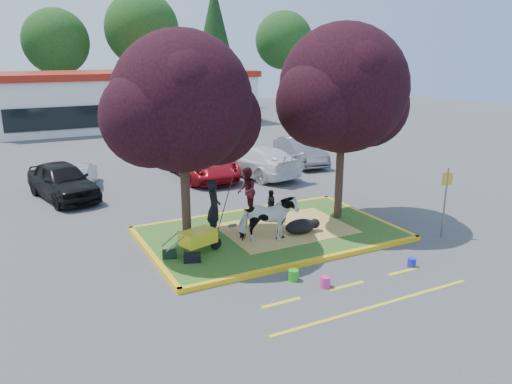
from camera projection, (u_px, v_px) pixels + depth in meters
name	position (u px, v px, depth m)	size (l,w,h in m)	color
ground	(270.00, 236.00, 16.79)	(90.00, 90.00, 0.00)	#424244
median_island	(270.00, 233.00, 16.77)	(8.00, 5.00, 0.15)	#2D561B
curb_near	(313.00, 261.00, 14.56)	(8.30, 0.16, 0.15)	yellow
curb_far	(238.00, 212.00, 18.98)	(8.30, 0.16, 0.15)	yellow
curb_left	(152.00, 255.00, 14.98)	(0.16, 5.30, 0.15)	yellow
curb_right	(366.00, 216.00, 18.56)	(0.16, 5.30, 0.15)	yellow
straw_bedding	(286.00, 228.00, 17.01)	(4.20, 3.00, 0.01)	tan
tree_purple_left	(183.00, 108.00, 14.70)	(5.06, 4.20, 6.51)	black
tree_purple_right	(344.00, 95.00, 16.98)	(5.30, 4.40, 6.82)	black
fire_lane_stripe_a	(281.00, 303.00, 12.32)	(1.10, 0.12, 0.01)	yellow
fire_lane_stripe_b	(347.00, 286.00, 13.20)	(1.10, 0.12, 0.01)	yellow
fire_lane_stripe_c	(404.00, 271.00, 14.08)	(1.10, 0.12, 0.01)	yellow
fire_lane_long	(377.00, 306.00, 12.17)	(6.00, 0.10, 0.01)	yellow
retail_building	(128.00, 98.00, 41.00)	(20.40, 8.40, 4.40)	silver
treeline	(92.00, 32.00, 47.40)	(46.58, 7.80, 14.63)	black
cow	(268.00, 219.00, 15.64)	(0.82, 1.80, 1.52)	silver
calf	(301.00, 226.00, 16.52)	(1.11, 0.63, 0.48)	black
handler	(214.00, 208.00, 16.18)	(0.68, 0.45, 1.88)	black
visitor_a	(247.00, 191.00, 18.30)	(0.86, 0.67, 1.77)	#3F121E
visitor_b	(271.00, 206.00, 17.60)	(0.68, 0.28, 1.16)	black
wheelbarrow	(199.00, 238.00, 14.86)	(1.85, 0.89, 0.70)	black
gear_bag_dark	(192.00, 258.00, 14.31)	(0.49, 0.27, 0.25)	black
gear_bag_green	(170.00, 254.00, 14.59)	(0.41, 0.26, 0.22)	black
sign_post	(446.00, 195.00, 16.30)	(0.32, 0.16, 2.37)	slate
bucket_green	(294.00, 275.00, 13.48)	(0.28, 0.28, 0.30)	green
bucket_pink	(325.00, 282.00, 13.10)	(0.27, 0.27, 0.29)	#D83082
bucket_blue	(412.00, 262.00, 14.34)	(0.24, 0.24, 0.26)	#1921CC
car_black	(62.00, 181.00, 20.81)	(1.82, 4.51, 1.54)	black
car_silver	(78.00, 176.00, 22.27)	(1.27, 3.63, 1.20)	#94969B
car_red	(203.00, 163.00, 24.27)	(2.41, 5.23, 1.45)	maroon
car_white	(256.00, 161.00, 24.64)	(2.10, 5.16, 1.50)	white
car_grey	(300.00, 151.00, 27.22)	(1.54, 4.41, 1.45)	#56585E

